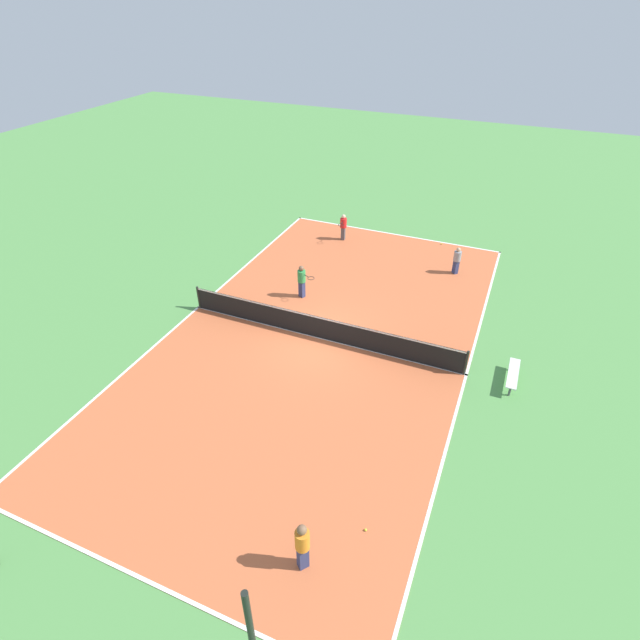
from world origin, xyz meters
TOP-DOWN VIEW (x-y plane):
  - ground_plane at (0.00, 0.00)m, footprint 80.00×80.00m
  - court_surface at (0.00, 0.00)m, footprint 11.80×21.55m
  - tennis_net at (0.00, 0.00)m, footprint 11.60×0.10m
  - bench at (-7.39, -0.23)m, footprint 0.36×1.76m
  - player_baseline_gray at (-4.04, -7.52)m, footprint 0.51×0.51m
  - player_far_green at (1.98, -2.60)m, footprint 0.99×0.65m
  - player_coach_red at (2.39, -8.94)m, footprint 0.44×0.96m
  - player_center_orange at (-3.30, 8.89)m, footprint 0.51×0.51m
  - tennis_ball_left_sideline at (-2.80, -10.45)m, footprint 0.07×0.07m
  - tennis_ball_midcourt at (-4.43, 7.39)m, footprint 0.07×0.07m

SIDE VIEW (x-z plane):
  - ground_plane at x=0.00m, z-range 0.00..0.00m
  - court_surface at x=0.00m, z-range 0.00..0.02m
  - tennis_ball_left_sideline at x=-2.80m, z-range 0.02..0.09m
  - tennis_ball_midcourt at x=-4.43m, z-range 0.02..0.09m
  - bench at x=-7.39m, z-range 0.17..0.62m
  - tennis_net at x=0.00m, z-range 0.03..1.09m
  - player_baseline_gray at x=-4.04m, z-range 0.10..1.47m
  - player_coach_red at x=2.39m, z-range 0.12..1.58m
  - player_far_green at x=1.98m, z-range 0.13..1.70m
  - player_center_orange at x=-3.30m, z-range 0.14..1.77m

